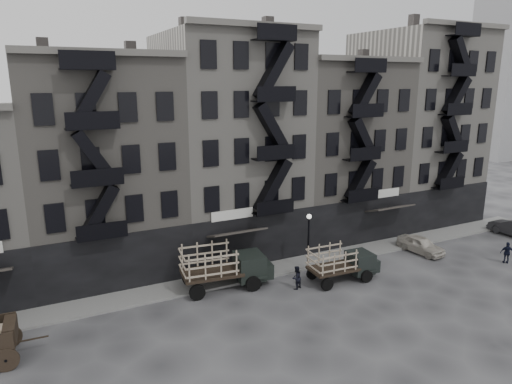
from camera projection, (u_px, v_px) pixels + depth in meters
name	position (u px, v px, depth m)	size (l,w,h in m)	color
ground	(291.00, 292.00, 30.08)	(140.00, 140.00, 0.00)	#38383A
sidewalk	(264.00, 270.00, 33.32)	(55.00, 2.50, 0.15)	slate
building_midwest	(101.00, 168.00, 32.48)	(10.00, 11.35, 16.20)	slate
building_center	(230.00, 145.00, 36.58)	(10.00, 11.35, 18.20)	#9F9B92
building_mideast	(332.00, 150.00, 41.16)	(10.00, 11.35, 16.20)	slate
building_east	(415.00, 128.00, 45.13)	(10.00, 11.35, 19.20)	#9F9B92
lamp_post	(309.00, 234.00, 32.97)	(0.36, 0.36, 4.28)	black
stake_truck_west	(224.00, 264.00, 30.32)	(6.25, 3.09, 3.03)	black
stake_truck_east	(342.00, 261.00, 31.50)	(5.19, 2.35, 2.55)	black
car_east	(421.00, 245.00, 36.83)	(1.60, 3.99, 1.36)	#BBB4A8
pedestrian_mid	(296.00, 278.00, 30.39)	(0.78, 0.61, 1.60)	black
policeman	(507.00, 253.00, 34.66)	(0.98, 0.41, 1.67)	black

